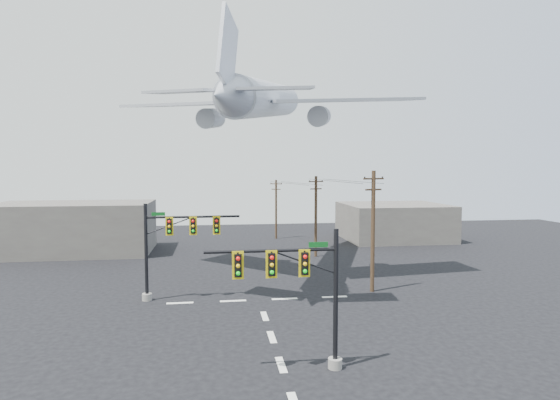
{
  "coord_description": "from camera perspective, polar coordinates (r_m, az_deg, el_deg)",
  "views": [
    {
      "loc": [
        -3.36,
        -23.34,
        10.25
      ],
      "look_at": [
        0.65,
        5.0,
        8.23
      ],
      "focal_mm": 30.0,
      "sensor_mm": 36.0,
      "label": 1
    }
  ],
  "objects": [
    {
      "name": "lane_markings",
      "position": [
        30.63,
        -1.33,
        -15.49
      ],
      "size": [
        14.0,
        21.2,
        0.01
      ],
      "color": "white",
      "rests_on": "ground"
    },
    {
      "name": "building_right",
      "position": [
        68.67,
        13.69,
        -2.56
      ],
      "size": [
        14.0,
        12.0,
        5.0
      ],
      "primitive_type": "cube",
      "color": "#635F57",
      "rests_on": "ground"
    },
    {
      "name": "building_left",
      "position": [
        61.09,
        -23.83,
        -3.13
      ],
      "size": [
        18.0,
        10.0,
        6.0
      ],
      "primitive_type": "cube",
      "color": "#635F57",
      "rests_on": "ground"
    },
    {
      "name": "power_lines",
      "position": [
        52.55,
        4.25,
        2.18
      ],
      "size": [
        5.76,
        29.49,
        0.75
      ],
      "color": "black"
    },
    {
      "name": "signal_mast_far",
      "position": [
        37.02,
        -13.25,
        -5.41
      ],
      "size": [
        7.52,
        0.82,
        7.48
      ],
      "color": "gray",
      "rests_on": "ground"
    },
    {
      "name": "ground",
      "position": [
        25.71,
        0.14,
        -19.46
      ],
      "size": [
        120.0,
        120.0,
        0.0
      ],
      "primitive_type": "plane",
      "color": "black",
      "rests_on": "ground"
    },
    {
      "name": "airliner",
      "position": [
        45.3,
        -1.89,
        12.08
      ],
      "size": [
        27.83,
        30.13,
        8.07
      ],
      "rotation": [
        0.0,
        -0.12,
        1.25
      ],
      "color": "#AAAFB6"
    },
    {
      "name": "signal_mast_near",
      "position": [
        23.73,
        2.92,
        -11.1
      ],
      "size": [
        6.92,
        0.79,
        7.17
      ],
      "color": "gray",
      "rests_on": "ground"
    },
    {
      "name": "utility_pole_b",
      "position": [
        53.5,
        4.39,
        -1.79
      ],
      "size": [
        1.8,
        0.74,
        9.23
      ],
      "rotation": [
        0.0,
        0.0,
        0.34
      ],
      "color": "#452D1D",
      "rests_on": "ground"
    },
    {
      "name": "utility_pole_a",
      "position": [
        39.05,
        11.26,
        -3.45
      ],
      "size": [
        1.94,
        0.75,
        9.97
      ],
      "rotation": [
        0.0,
        0.0,
        0.32
      ],
      "color": "#452D1D",
      "rests_on": "ground"
    },
    {
      "name": "utility_pole_c",
      "position": [
        66.84,
        -0.48,
        -0.97
      ],
      "size": [
        1.62,
        0.81,
        8.43
      ],
      "rotation": [
        0.0,
        0.0,
        -0.42
      ],
      "color": "#452D1D",
      "rests_on": "ground"
    }
  ]
}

